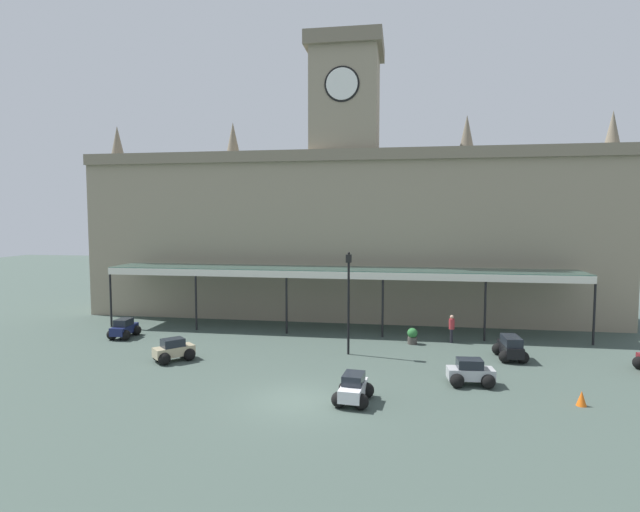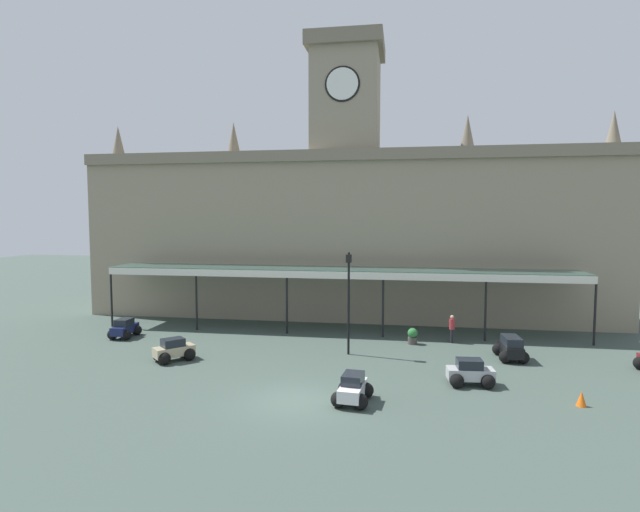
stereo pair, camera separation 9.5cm
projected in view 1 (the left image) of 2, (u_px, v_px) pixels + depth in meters
ground_plane at (296, 401)px, 20.60m from camera, size 140.00×140.00×0.00m
station_building at (345, 226)px, 37.89m from camera, size 38.97×5.79×20.55m
entrance_canopy at (336, 271)px, 33.07m from camera, size 31.15×3.26×4.17m
car_beige_sedan at (174, 351)px, 26.37m from camera, size 2.21×2.22×1.19m
car_black_estate at (510, 349)px, 26.66m from camera, size 1.61×2.29×1.27m
car_white_sedan at (353, 390)px, 20.45m from camera, size 1.65×2.13×1.19m
car_silver_sedan at (470, 374)px, 22.58m from camera, size 2.11×1.62×1.19m
car_navy_sedan at (124, 330)px, 31.49m from camera, size 1.56×2.07×1.19m
pedestrian_crossing_forecourt at (452, 328)px, 30.21m from camera, size 0.34×0.39×1.67m
victorian_lamppost at (349, 292)px, 27.40m from camera, size 0.30×0.30×5.67m
traffic_cone at (582, 398)px, 20.08m from camera, size 0.40×0.40×0.62m
planter_near_kerb at (412, 336)px, 29.89m from camera, size 0.60×0.60×0.96m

